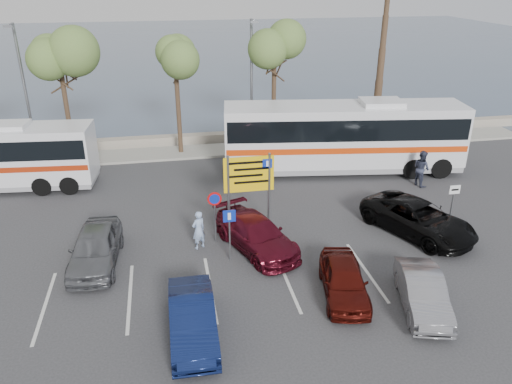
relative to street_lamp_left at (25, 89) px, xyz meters
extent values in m
plane|color=#313134|center=(10.00, -13.52, -4.60)|extent=(120.00, 120.00, 0.00)
cube|color=gray|center=(10.00, 0.48, -4.52)|extent=(44.00, 2.40, 0.15)
cube|color=gray|center=(10.00, 2.48, -4.30)|extent=(48.00, 0.80, 0.60)
plane|color=#405267|center=(10.00, 46.48, -4.59)|extent=(140.00, 140.00, 0.00)
cylinder|color=#382619|center=(2.00, 0.48, -1.93)|extent=(0.28, 0.28, 5.04)
cylinder|color=#382619|center=(8.50, 0.48, -1.65)|extent=(0.28, 0.28, 5.60)
cylinder|color=#382619|center=(14.50, 0.48, -1.86)|extent=(0.28, 0.28, 5.18)
cylinder|color=#382619|center=(21.50, 0.48, 0.55)|extent=(0.48, 0.48, 10.00)
cylinder|color=slate|center=(0.00, 0.08, -0.45)|extent=(0.16, 0.16, 8.00)
cylinder|color=slate|center=(0.00, -0.37, 3.50)|extent=(0.12, 0.90, 0.12)
cube|color=slate|center=(0.00, -0.87, 3.45)|extent=(0.45, 0.25, 0.12)
cylinder|color=slate|center=(13.00, 0.08, -0.45)|extent=(0.16, 0.16, 8.00)
cylinder|color=slate|center=(13.00, -0.37, 3.50)|extent=(0.12, 0.90, 0.12)
cube|color=slate|center=(13.00, -0.87, 3.45)|extent=(0.45, 0.25, 0.12)
cylinder|color=slate|center=(10.10, -10.32, -2.80)|extent=(0.12, 0.12, 3.60)
cylinder|color=slate|center=(11.90, -10.32, -2.80)|extent=(0.12, 0.12, 3.60)
cube|color=yellow|center=(11.00, -10.32, -1.90)|extent=(2.20, 0.06, 1.60)
cube|color=#0C2699|center=(11.80, -10.36, -1.45)|extent=(0.42, 0.01, 0.42)
cylinder|color=slate|center=(9.40, -11.12, -3.50)|extent=(0.07, 0.07, 2.20)
cylinder|color=#B20C0C|center=(9.40, -11.15, -2.55)|extent=(0.60, 0.03, 0.60)
cylinder|color=slate|center=(9.80, -12.72, -3.50)|extent=(0.07, 0.07, 2.20)
cube|color=#0C2699|center=(9.80, -12.74, -2.60)|extent=(0.50, 0.03, 0.50)
cylinder|color=slate|center=(19.80, -12.02, -3.50)|extent=(0.07, 0.07, 2.20)
cube|color=white|center=(19.80, -12.04, -2.60)|extent=(0.50, 0.03, 0.40)
cube|color=silver|center=(17.50, -4.25, -2.34)|extent=(13.66, 4.63, 3.29)
cube|color=black|center=(17.50, -4.25, -1.75)|extent=(13.40, 4.63, 1.17)
cube|color=red|center=(17.50, -4.25, -2.87)|extent=(13.53, 4.64, 0.33)
cube|color=gray|center=(17.50, -4.25, -3.99)|extent=(13.52, 4.58, 0.61)
cube|color=silver|center=(17.50, -4.25, -0.56)|extent=(2.45, 2.07, 0.27)
imported|color=slate|center=(4.55, -12.02, -3.85)|extent=(2.05, 4.50, 1.50)
imported|color=#0F1B49|center=(8.00, -17.02, -3.93)|extent=(1.46, 4.09, 1.34)
imported|color=#550E1B|center=(11.00, -12.02, -3.92)|extent=(3.51, 5.08, 1.37)
imported|color=#4C0F0A|center=(13.47, -15.81, -3.96)|extent=(2.20, 4.00, 1.29)
imported|color=black|center=(18.27, -12.02, -3.87)|extent=(4.37, 5.75, 1.45)
imported|color=gray|center=(15.87, -17.02, -3.97)|extent=(2.27, 4.03, 1.26)
imported|color=#96AFDA|center=(8.66, -11.51, -3.75)|extent=(0.74, 0.66, 1.70)
imported|color=#31364A|center=(21.00, -7.02, -3.62)|extent=(0.96, 1.11, 1.96)
camera|label=1|loc=(7.60, -29.91, 6.16)|focal=35.00mm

